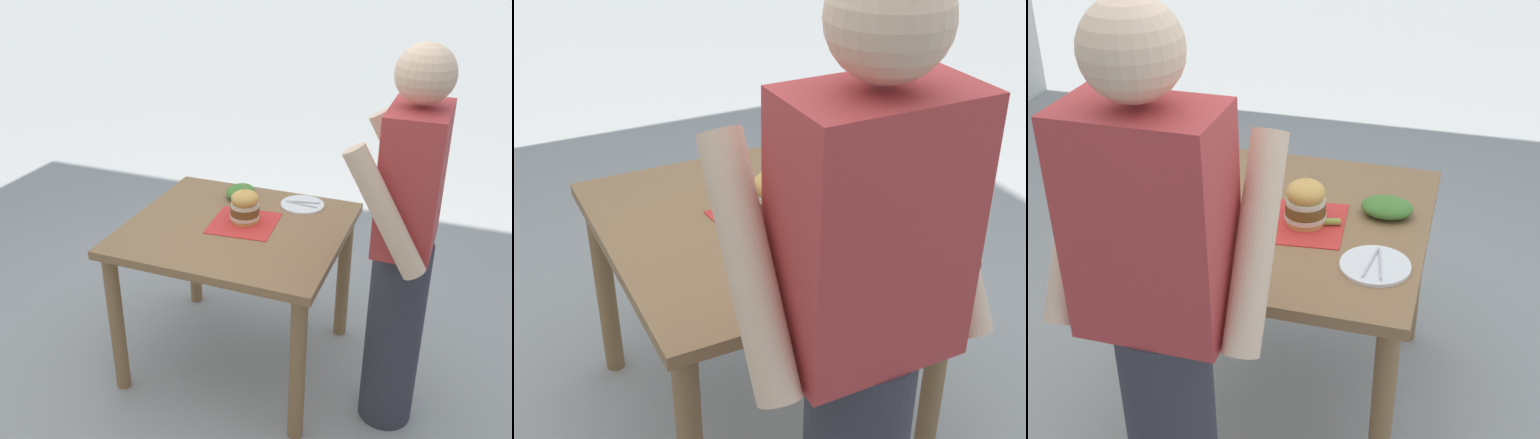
# 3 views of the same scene
# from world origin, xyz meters

# --- Properties ---
(ground_plane) EXTENTS (80.00, 80.00, 0.00)m
(ground_plane) POSITION_xyz_m (0.00, 0.00, 0.00)
(ground_plane) COLOR #9E9E99
(patio_table) EXTENTS (0.93, 1.01, 0.78)m
(patio_table) POSITION_xyz_m (0.00, 0.00, 0.65)
(patio_table) COLOR olive
(patio_table) RESTS_ON ground
(serving_paper) EXTENTS (0.33, 0.33, 0.00)m
(serving_paper) POSITION_xyz_m (-0.03, 0.02, 0.78)
(serving_paper) COLOR red
(serving_paper) RESTS_ON patio_table
(sandwich) EXTENTS (0.14, 0.14, 0.19)m
(sandwich) POSITION_xyz_m (-0.05, 0.02, 0.86)
(sandwich) COLOR gold
(sandwich) RESTS_ON serving_paper
(pickle_spear) EXTENTS (0.07, 0.04, 0.02)m
(pickle_spear) POSITION_xyz_m (-0.14, 0.02, 0.79)
(pickle_spear) COLOR #8EA83D
(pickle_spear) RESTS_ON serving_paper
(side_plate_with_forks) EXTENTS (0.22, 0.22, 0.02)m
(side_plate_with_forks) POSITION_xyz_m (-0.32, 0.23, 0.78)
(side_plate_with_forks) COLOR white
(side_plate_with_forks) RESTS_ON patio_table
(side_salad) EXTENTS (0.18, 0.14, 0.06)m
(side_salad) POSITION_xyz_m (-0.31, -0.11, 0.81)
(side_salad) COLOR #477F33
(side_salad) RESTS_ON patio_table
(diner_across_table) EXTENTS (0.55, 0.35, 1.69)m
(diner_across_table) POSITION_xyz_m (0.12, 0.79, 0.88)
(diner_across_table) COLOR #33333D
(diner_across_table) RESTS_ON ground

